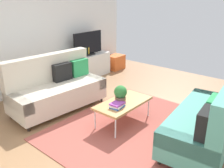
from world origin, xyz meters
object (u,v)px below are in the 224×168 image
object	(u,v)px
bottle_1	(86,52)
bottle_2	(89,51)
storage_trunk	(116,62)
tv_console	(88,66)
tv	(88,44)
table_book_0	(117,107)
bottle_0	(83,54)
vase_0	(71,55)
coffee_table	(123,103)
potted_plant	(120,94)
couch_beige	(57,88)
couch_green	(209,119)
vase_1	(76,54)

from	to	relation	value
bottle_1	bottle_2	bearing A→B (deg)	0.00
storage_trunk	bottle_2	distance (m)	1.23
tv_console	tv	size ratio (longest dim) A/B	1.40
table_book_0	bottle_0	distance (m)	2.83
tv_console	vase_0	xyz separation A→B (m)	(-0.58, 0.05, 0.41)
storage_trunk	table_book_0	size ratio (longest dim) A/B	2.17
coffee_table	potted_plant	distance (m)	0.22
tv	bottle_2	xyz separation A→B (m)	(-0.01, -0.02, -0.20)
couch_beige	vase_0	distance (m)	1.62
couch_beige	tv_console	bearing A→B (deg)	-148.17
tv_console	bottle_1	size ratio (longest dim) A/B	6.12
tv_console	vase_0	world-z (taller)	vase_0
tv	bottle_0	xyz separation A→B (m)	(-0.20, -0.02, -0.23)
tv	couch_beige	bearing A→B (deg)	-153.01
table_book_0	bottle_0	size ratio (longest dim) A/B	1.44
bottle_0	tv	bearing A→B (deg)	5.63
vase_0	bottle_2	distance (m)	0.58
tv	bottle_0	bearing A→B (deg)	-174.37
potted_plant	bottle_1	bearing A→B (deg)	58.62
vase_0	couch_beige	bearing A→B (deg)	-141.26
couch_green	storage_trunk	world-z (taller)	couch_green
coffee_table	bottle_1	bearing A→B (deg)	60.09
couch_green	bottle_0	xyz separation A→B (m)	(0.96, 3.75, 0.28)
bottle_0	bottle_1	size ratio (longest dim) A/B	0.73
coffee_table	potted_plant	world-z (taller)	potted_plant
couch_beige	tv	distance (m)	2.11
potted_plant	coffee_table	bearing A→B (deg)	-4.20
bottle_1	couch_green	bearing A→B (deg)	-105.63
bottle_0	coffee_table	bearing A→B (deg)	-118.16
bottle_2	coffee_table	bearing A→B (deg)	-121.80
storage_trunk	vase_1	world-z (taller)	vase_1
storage_trunk	bottle_2	bearing A→B (deg)	176.89
couch_beige	vase_0	bearing A→B (deg)	-136.92
bottle_1	table_book_0	bearing A→B (deg)	-123.52
coffee_table	tv_console	world-z (taller)	tv_console
tv_console	tv	world-z (taller)	tv
couch_green	coffee_table	size ratio (longest dim) A/B	1.80
coffee_table	vase_1	bearing A→B (deg)	66.24
bottle_0	bottle_2	bearing A→B (deg)	0.00
coffee_table	tv_console	bearing A→B (deg)	58.54
tv_console	bottle_0	bearing A→B (deg)	-168.85
vase_1	bottle_2	xyz separation A→B (m)	(0.38, -0.09, 0.02)
couch_green	bottle_0	world-z (taller)	couch_green
tv_console	potted_plant	distance (m)	2.83
storage_trunk	vase_0	xyz separation A→B (m)	(-1.68, 0.15, 0.51)
couch_beige	vase_1	distance (m)	1.78
vase_1	table_book_0	bearing A→B (deg)	-117.80
storage_trunk	vase_0	size ratio (longest dim) A/B	2.81
couch_beige	tv_console	distance (m)	2.06
tv_console	potted_plant	size ratio (longest dim) A/B	4.20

